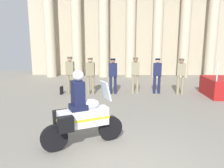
% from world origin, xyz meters
% --- Properties ---
extents(colonnade_backdrop, '(14.13, 1.53, 7.52)m').
position_xyz_m(colonnade_backdrop, '(0.86, 11.95, 3.85)').
color(colonnade_backdrop, '#B6AB91').
rests_on(colonnade_backdrop, ground_plane).
extents(officer_in_row_0, '(0.40, 0.26, 1.76)m').
position_xyz_m(officer_in_row_0, '(-2.33, 6.56, 1.04)').
color(officer_in_row_0, '#847A5B').
rests_on(officer_in_row_0, ground_plane).
extents(officer_in_row_1, '(0.40, 0.26, 1.72)m').
position_xyz_m(officer_in_row_1, '(-1.34, 6.40, 1.02)').
color(officer_in_row_1, '#847A5B').
rests_on(officer_in_row_1, ground_plane).
extents(officer_in_row_2, '(0.40, 0.26, 1.69)m').
position_xyz_m(officer_in_row_2, '(-0.28, 6.47, 0.99)').
color(officer_in_row_2, '#191E42').
rests_on(officer_in_row_2, ground_plane).
extents(officer_in_row_3, '(0.40, 0.26, 1.72)m').
position_xyz_m(officer_in_row_3, '(0.78, 6.58, 1.02)').
color(officer_in_row_3, gray).
rests_on(officer_in_row_3, ground_plane).
extents(officer_in_row_4, '(0.40, 0.26, 1.68)m').
position_xyz_m(officer_in_row_4, '(1.83, 6.58, 0.99)').
color(officer_in_row_4, '#191E42').
rests_on(officer_in_row_4, ground_plane).
extents(officer_in_row_5, '(0.40, 0.26, 1.69)m').
position_xyz_m(officer_in_row_5, '(2.90, 6.41, 1.00)').
color(officer_in_row_5, gray).
rests_on(officer_in_row_5, ground_plane).
extents(motorcycle_with_rider, '(1.94, 1.10, 1.90)m').
position_xyz_m(motorcycle_with_rider, '(-1.03, 1.06, 0.79)').
color(motorcycle_with_rider, black).
rests_on(motorcycle_with_rider, ground_plane).
extents(briefcase_on_ground, '(0.10, 0.32, 0.36)m').
position_xyz_m(briefcase_on_ground, '(-2.74, 6.41, 0.18)').
color(briefcase_on_ground, black).
rests_on(briefcase_on_ground, ground_plane).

